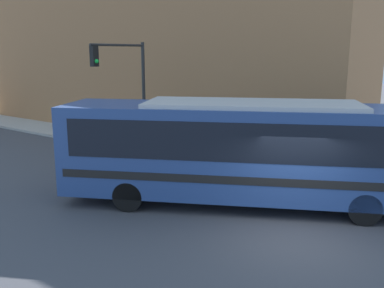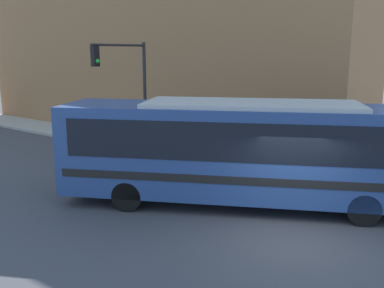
{
  "view_description": "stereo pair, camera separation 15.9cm",
  "coord_description": "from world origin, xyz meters",
  "px_view_note": "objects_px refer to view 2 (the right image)",
  "views": [
    {
      "loc": [
        -10.09,
        -4.06,
        4.8
      ],
      "look_at": [
        2.48,
        5.12,
        1.43
      ],
      "focal_mm": 40.0,
      "sensor_mm": 36.0,
      "label": 1
    },
    {
      "loc": [
        -10.0,
        -4.19,
        4.8
      ],
      "look_at": [
        2.48,
        5.12,
        1.43
      ],
      "focal_mm": 40.0,
      "sensor_mm": 36.0,
      "label": 2
    }
  ],
  "objects_px": {
    "fire_hydrant": "(229,154)",
    "pedestrian_near_corner": "(249,140)",
    "parking_meter": "(168,135)",
    "pedestrian_mid_block": "(98,120)",
    "traffic_light_pole": "(127,77)",
    "city_bus": "(250,147)"
  },
  "relations": [
    {
      "from": "fire_hydrant",
      "to": "pedestrian_near_corner",
      "type": "height_order",
      "value": "pedestrian_near_corner"
    },
    {
      "from": "parking_meter",
      "to": "pedestrian_near_corner",
      "type": "bearing_deg",
      "value": -77.45
    },
    {
      "from": "fire_hydrant",
      "to": "parking_meter",
      "type": "xyz_separation_m",
      "value": [
        0.0,
        3.37,
        0.43
      ]
    },
    {
      "from": "pedestrian_mid_block",
      "to": "pedestrian_near_corner",
      "type": "bearing_deg",
      "value": -90.25
    },
    {
      "from": "traffic_light_pole",
      "to": "city_bus",
      "type": "bearing_deg",
      "value": -108.34
    },
    {
      "from": "city_bus",
      "to": "pedestrian_near_corner",
      "type": "relative_size",
      "value": 6.44
    },
    {
      "from": "pedestrian_near_corner",
      "to": "pedestrian_mid_block",
      "type": "relative_size",
      "value": 1.05
    },
    {
      "from": "traffic_light_pole",
      "to": "pedestrian_near_corner",
      "type": "relative_size",
      "value": 2.81
    },
    {
      "from": "parking_meter",
      "to": "pedestrian_mid_block",
      "type": "height_order",
      "value": "pedestrian_mid_block"
    },
    {
      "from": "city_bus",
      "to": "fire_hydrant",
      "type": "height_order",
      "value": "city_bus"
    },
    {
      "from": "fire_hydrant",
      "to": "pedestrian_near_corner",
      "type": "xyz_separation_m",
      "value": [
        0.86,
        -0.48,
        0.51
      ]
    },
    {
      "from": "traffic_light_pole",
      "to": "pedestrian_mid_block",
      "type": "relative_size",
      "value": 2.95
    },
    {
      "from": "traffic_light_pole",
      "to": "pedestrian_mid_block",
      "type": "distance_m",
      "value": 5.46
    },
    {
      "from": "fire_hydrant",
      "to": "pedestrian_mid_block",
      "type": "distance_m",
      "value": 9.35
    },
    {
      "from": "fire_hydrant",
      "to": "pedestrian_mid_block",
      "type": "height_order",
      "value": "pedestrian_mid_block"
    },
    {
      "from": "city_bus",
      "to": "parking_meter",
      "type": "distance_m",
      "value": 7.39
    },
    {
      "from": "pedestrian_near_corner",
      "to": "city_bus",
      "type": "bearing_deg",
      "value": -150.52
    },
    {
      "from": "city_bus",
      "to": "parking_meter",
      "type": "xyz_separation_m",
      "value": [
        3.62,
        6.38,
        -0.91
      ]
    },
    {
      "from": "pedestrian_near_corner",
      "to": "traffic_light_pole",
      "type": "bearing_deg",
      "value": 109.0
    },
    {
      "from": "city_bus",
      "to": "pedestrian_mid_block",
      "type": "distance_m",
      "value": 13.14
    },
    {
      "from": "pedestrian_mid_block",
      "to": "fire_hydrant",
      "type": "bearing_deg",
      "value": -95.53
    },
    {
      "from": "pedestrian_mid_block",
      "to": "city_bus",
      "type": "bearing_deg",
      "value": -110.16
    }
  ]
}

